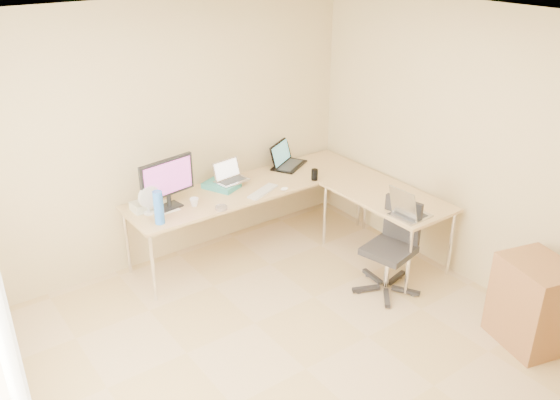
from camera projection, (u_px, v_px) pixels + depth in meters
floor at (306, 369)px, 4.56m from camera, size 4.50×4.50×0.00m
ceiling at (314, 29)px, 3.45m from camera, size 4.50×4.50×0.00m
wall_back at (165, 136)px, 5.65m from camera, size 4.50×0.00×4.50m
wall_right at (495, 158)px, 5.12m from camera, size 0.00×4.50×4.50m
desk_main at (252, 217)px, 6.14m from camera, size 2.65×0.70×0.73m
desk_return at (385, 227)px, 5.93m from camera, size 0.70×1.30×0.73m
monitor at (167, 184)px, 5.42m from camera, size 0.60×0.28×0.49m
book_stack at (221, 185)px, 5.92m from camera, size 0.36×0.41×0.06m
laptop_center at (231, 172)px, 5.89m from camera, size 0.36×0.30×0.21m
laptop_black at (289, 155)px, 6.41m from camera, size 0.53×0.48×0.27m
keyboard at (263, 191)px, 5.83m from camera, size 0.42×0.26×0.02m
mouse at (284, 189)px, 5.87m from camera, size 0.09×0.06×0.03m
mug at (194, 202)px, 5.53m from camera, size 0.11×0.11×0.08m
cd_stack at (221, 208)px, 5.48m from camera, size 0.13×0.13×0.03m
water_bottle at (159, 207)px, 5.16m from camera, size 0.09×0.09×0.31m
papers at (164, 207)px, 5.52m from camera, size 0.20×0.29×0.01m
white_box at (144, 206)px, 5.46m from camera, size 0.24×0.18×0.08m
desk_fan at (148, 201)px, 5.34m from camera, size 0.25×0.25×0.27m
black_cup at (315, 175)px, 6.09m from camera, size 0.08×0.08×0.12m
laptop_return at (411, 204)px, 5.30m from camera, size 0.38×0.31×0.25m
office_chair at (389, 244)px, 5.35m from camera, size 0.64×0.64×0.89m
cabinet at (533, 305)px, 4.72m from camera, size 0.59×0.67×0.79m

